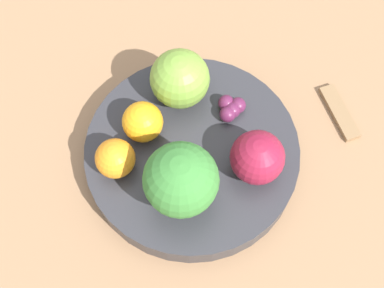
{
  "coord_description": "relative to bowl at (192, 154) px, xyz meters",
  "views": [
    {
      "loc": [
        0.15,
        -0.14,
        0.5
      ],
      "look_at": [
        0.0,
        0.0,
        0.06
      ],
      "focal_mm": 50.0,
      "sensor_mm": 36.0,
      "label": 1
    }
  ],
  "objects": [
    {
      "name": "apple_red",
      "position": [
        -0.05,
        0.03,
        0.04
      ],
      "size": [
        0.06,
        0.06,
        0.06
      ],
      "color": "olive",
      "rests_on": "bowl"
    },
    {
      "name": "ground_plane",
      "position": [
        0.0,
        0.0,
        -0.03
      ],
      "size": [
        6.0,
        6.0,
        0.0
      ],
      "primitive_type": "plane",
      "color": "gray"
    },
    {
      "name": "bowl",
      "position": [
        0.0,
        0.0,
        0.0
      ],
      "size": [
        0.2,
        0.2,
        0.03
      ],
      "color": "#2D2D33",
      "rests_on": "table_surface"
    },
    {
      "name": "table_surface",
      "position": [
        0.0,
        0.0,
        -0.02
      ],
      "size": [
        1.2,
        1.2,
        0.02
      ],
      "color": "#936D4C",
      "rests_on": "ground_plane"
    },
    {
      "name": "grape_cluster",
      "position": [
        -0.0,
        0.05,
        0.02
      ],
      "size": [
        0.03,
        0.03,
        0.02
      ],
      "color": "#5B1E42",
      "rests_on": "bowl"
    },
    {
      "name": "orange_back",
      "position": [
        -0.03,
        -0.06,
        0.03
      ],
      "size": [
        0.04,
        0.04,
        0.04
      ],
      "color": "orange",
      "rests_on": "bowl"
    },
    {
      "name": "spoon",
      "position": [
        0.07,
        0.14,
        -0.01
      ],
      "size": [
        0.06,
        0.04,
        0.01
      ],
      "color": "olive",
      "rests_on": "table_surface"
    },
    {
      "name": "orange_front",
      "position": [
        -0.04,
        -0.02,
        0.03
      ],
      "size": [
        0.04,
        0.04,
        0.04
      ],
      "color": "orange",
      "rests_on": "bowl"
    },
    {
      "name": "apple_green",
      "position": [
        0.05,
        0.03,
        0.04
      ],
      "size": [
        0.05,
        0.05,
        0.05
      ],
      "color": "maroon",
      "rests_on": "bowl"
    },
    {
      "name": "broccoli",
      "position": [
        0.03,
        -0.04,
        0.05
      ],
      "size": [
        0.06,
        0.06,
        0.07
      ],
      "color": "#99C17A",
      "rests_on": "bowl"
    }
  ]
}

